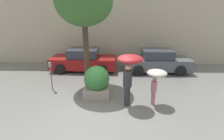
{
  "coord_description": "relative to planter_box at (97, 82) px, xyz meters",
  "views": [
    {
      "loc": [
        0.8,
        -5.94,
        3.57
      ],
      "look_at": [
        0.58,
        1.6,
        1.05
      ],
      "focal_mm": 28.0,
      "sensor_mm": 36.0,
      "label": 1
    }
  ],
  "objects": [
    {
      "name": "parked_car_far",
      "position": [
        3.34,
        3.65,
        -0.08
      ],
      "size": [
        3.99,
        1.94,
        1.38
      ],
      "rotation": [
        0.0,
        0.0,
        1.58
      ],
      "color": "#4C5156",
      "rests_on": "ground"
    },
    {
      "name": "building_facade",
      "position": [
        0.06,
        5.52,
        2.3
      ],
      "size": [
        18.0,
        0.3,
        6.0
      ],
      "color": "#B7A88E",
      "rests_on": "ground"
    },
    {
      "name": "planter_box",
      "position": [
        0.0,
        0.0,
        0.0
      ],
      "size": [
        1.1,
        1.08,
        1.42
      ],
      "color": "gray",
      "rests_on": "ground"
    },
    {
      "name": "person_child",
      "position": [
        2.39,
        -0.53,
        0.47
      ],
      "size": [
        0.78,
        0.78,
        1.45
      ],
      "rotation": [
        0.0,
        0.0,
        0.59
      ],
      "color": "#B76684",
      "rests_on": "ground"
    },
    {
      "name": "parked_car_near",
      "position": [
        -1.27,
        3.77,
        -0.08
      ],
      "size": [
        4.11,
        2.0,
        1.38
      ],
      "rotation": [
        0.0,
        0.0,
        1.54
      ],
      "color": "maroon",
      "rests_on": "ground"
    },
    {
      "name": "parking_meter",
      "position": [
        -2.26,
        0.74,
        0.26
      ],
      "size": [
        0.14,
        0.14,
        1.34
      ],
      "color": "#595B60",
      "rests_on": "ground"
    },
    {
      "name": "street_tree",
      "position": [
        -0.66,
        1.42,
        3.28
      ],
      "size": [
        2.63,
        2.63,
        5.14
      ],
      "color": "#423323",
      "rests_on": "ground"
    },
    {
      "name": "person_adult",
      "position": [
        1.33,
        -0.6,
        0.89
      ],
      "size": [
        0.99,
        0.99,
        2.04
      ],
      "rotation": [
        0.0,
        0.0,
        0.98
      ],
      "color": "#2D2D33",
      "rests_on": "ground"
    },
    {
      "name": "ground_plane",
      "position": [
        0.06,
        -0.98,
        -0.7
      ],
      "size": [
        40.0,
        40.0,
        0.0
      ],
      "primitive_type": "plane",
      "color": "slate"
    }
  ]
}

